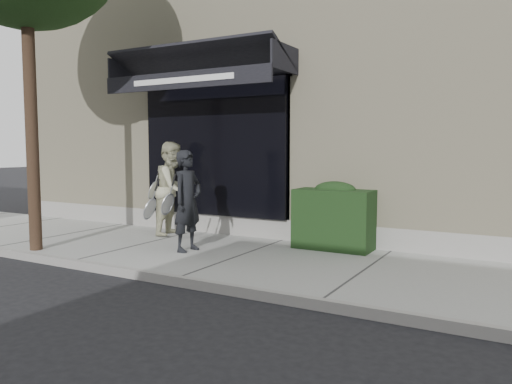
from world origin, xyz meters
The scene contains 7 objects.
ground centered at (0.00, 0.00, 0.00)m, with size 80.00×80.00×0.00m, color black.
sidewalk centered at (0.00, 0.00, 0.06)m, with size 20.00×3.00×0.12m, color gray.
curb centered at (0.00, -1.55, 0.07)m, with size 20.00×0.10×0.14m, color gray.
building_facade centered at (-0.01, 4.96, 2.74)m, with size 14.30×8.04×5.64m.
hedge centered at (1.10, 1.25, 0.66)m, with size 1.30×0.70×1.14m.
pedestrian_front centered at (-0.93, -0.13, 0.95)m, with size 0.75×0.90×1.66m.
pedestrian_back centered at (-2.14, 1.00, 1.03)m, with size 0.81×0.98×1.81m.
Camera 1 is at (4.04, -6.64, 1.80)m, focal length 35.00 mm.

